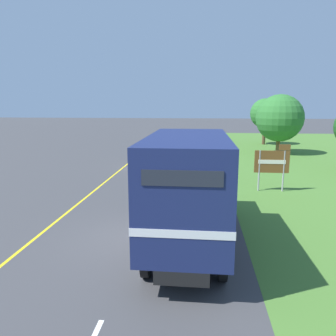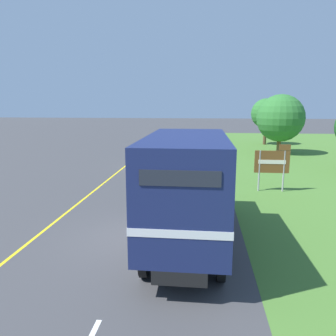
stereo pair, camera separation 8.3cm
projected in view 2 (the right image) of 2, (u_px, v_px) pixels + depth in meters
The scene contains 12 objects.
ground_plane at pixel (139, 237), 11.74m from camera, with size 200.00×200.00×0.00m, color #3D3D3F.
edge_line_yellow at pixel (127, 164), 25.80m from camera, with size 0.12×59.78×0.01m, color yellow.
centre_dash_near at pixel (143, 230), 12.40m from camera, with size 0.12×2.60×0.01m, color white.
centre_dash_mid_a at pixel (164, 187), 18.84m from camera, with size 0.12×2.60×0.01m, color white.
centre_dash_mid_b at pixel (174, 166), 25.28m from camera, with size 0.12×2.60×0.01m, color white.
centre_dash_far at pixel (180, 153), 31.72m from camera, with size 0.12×2.60×0.01m, color white.
centre_dash_farthest at pixel (184, 145), 38.16m from camera, with size 0.12×2.60×0.01m, color white.
horse_trailer_truck at pixel (187, 185), 10.85m from camera, with size 2.43×7.90×3.75m.
lead_car_white at pixel (150, 154), 25.06m from camera, with size 1.80×4.35×1.78m.
highway_sign at pixel (273, 163), 17.63m from camera, with size 1.85×0.09×2.57m.
roadside_tree_mid at pixel (280, 118), 30.85m from camera, with size 4.44×4.44×5.61m.
roadside_tree_far at pixel (266, 113), 37.93m from camera, with size 3.44×3.44×5.35m.
Camera 2 is at (2.20, -10.87, 4.69)m, focal length 35.00 mm.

